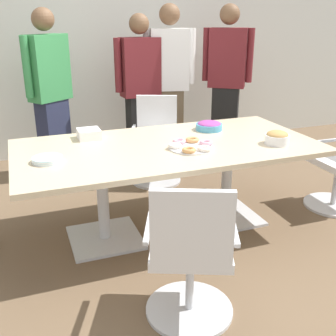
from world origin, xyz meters
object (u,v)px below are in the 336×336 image
object	(u,v)px
person_standing_1	(141,89)
donut_platter	(191,146)
person_standing_0	(50,92)
snack_bowl_cookies	(277,138)
office_chair_1	(156,144)
conference_table	(168,159)
person_standing_2	(169,82)
person_standing_3	(227,80)
plate_stack	(47,160)
snack_bowl_candy_mix	(209,126)
office_chair_3	(190,260)
napkin_pile	(89,134)

from	to	relation	value
person_standing_1	donut_platter	world-z (taller)	person_standing_1
person_standing_0	snack_bowl_cookies	bearing A→B (deg)	93.39
person_standing_1	office_chair_1	bearing A→B (deg)	83.94
conference_table	person_standing_1	distance (m)	1.71
person_standing_2	donut_platter	bearing A→B (deg)	88.07
person_standing_3	plate_stack	xyz separation A→B (m)	(-2.31, -1.68, -0.21)
donut_platter	person_standing_0	bearing A→B (deg)	116.07
snack_bowl_candy_mix	plate_stack	world-z (taller)	snack_bowl_candy_mix
office_chair_3	napkin_pile	xyz separation A→B (m)	(-0.29, 1.48, 0.38)
person_standing_0	donut_platter	bearing A→B (deg)	80.54
person_standing_3	donut_platter	xyz separation A→B (m)	(-1.23, -1.74, -0.20)
napkin_pile	person_standing_1	bearing A→B (deg)	56.43
plate_stack	person_standing_1	bearing A→B (deg)	55.02
person_standing_0	snack_bowl_cookies	world-z (taller)	person_standing_0
person_standing_2	office_chair_1	bearing A→B (deg)	70.73
office_chair_1	person_standing_2	size ratio (longest dim) A/B	0.49
person_standing_3	napkin_pile	size ratio (longest dim) A/B	10.18
plate_stack	person_standing_0	bearing A→B (deg)	83.37
donut_platter	plate_stack	world-z (taller)	donut_platter
office_chair_3	person_standing_3	size ratio (longest dim) A/B	0.49
person_standing_3	snack_bowl_cookies	distance (m)	1.97
person_standing_0	person_standing_3	size ratio (longest dim) A/B	0.97
person_standing_1	donut_platter	bearing A→B (deg)	80.46
person_standing_3	plate_stack	bearing A→B (deg)	70.89
person_standing_2	conference_table	bearing A→B (deg)	82.56
napkin_pile	office_chair_1	bearing A→B (deg)	39.90
office_chair_1	plate_stack	distance (m)	1.72
person_standing_0	person_standing_1	world-z (taller)	person_standing_0
snack_bowl_candy_mix	person_standing_3	bearing A→B (deg)	56.44
person_standing_1	snack_bowl_cookies	xyz separation A→B (m)	(0.54, -1.95, -0.11)
conference_table	napkin_pile	bearing A→B (deg)	144.76
person_standing_2	donut_platter	xyz separation A→B (m)	(-0.51, -1.81, -0.20)
person_standing_3	plate_stack	size ratio (longest dim) A/B	8.65
office_chair_1	snack_bowl_cookies	bearing A→B (deg)	134.85
person_standing_3	donut_platter	bearing A→B (deg)	89.57
office_chair_3	plate_stack	world-z (taller)	office_chair_3
snack_bowl_candy_mix	snack_bowl_cookies	bearing A→B (deg)	-61.15
donut_platter	napkin_pile	size ratio (longest dim) A/B	2.03
office_chair_1	person_standing_0	distance (m)	1.27
office_chair_3	plate_stack	xyz separation A→B (m)	(-0.67, 1.00, 0.36)
snack_bowl_candy_mix	snack_bowl_cookies	xyz separation A→B (m)	(0.32, -0.58, 0.01)
snack_bowl_candy_mix	donut_platter	bearing A→B (deg)	-130.09
person_standing_0	plate_stack	world-z (taller)	person_standing_0
person_standing_1	snack_bowl_cookies	bearing A→B (deg)	100.55
office_chair_3	donut_platter	xyz separation A→B (m)	(0.41, 0.94, 0.36)
office_chair_3	snack_bowl_candy_mix	world-z (taller)	office_chair_3
person_standing_3	conference_table	bearing A→B (deg)	84.21
office_chair_3	person_standing_2	bearing A→B (deg)	94.60
person_standing_1	person_standing_2	distance (m)	0.37
person_standing_0	donut_platter	size ratio (longest dim) A/B	4.88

